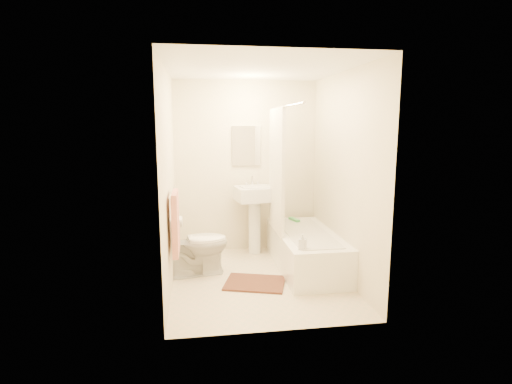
{
  "coord_description": "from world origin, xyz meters",
  "views": [
    {
      "loc": [
        -0.69,
        -4.4,
        1.81
      ],
      "look_at": [
        0.0,
        0.25,
        1.0
      ],
      "focal_mm": 28.0,
      "sensor_mm": 36.0,
      "label": 1
    }
  ],
  "objects": [
    {
      "name": "toilet",
      "position": [
        -0.73,
        0.29,
        0.38
      ],
      "size": [
        0.83,
        0.55,
        0.76
      ],
      "primitive_type": "imported",
      "rotation": [
        0.0,
        0.0,
        1.74
      ],
      "color": "silver",
      "rests_on": "floor"
    },
    {
      "name": "wall_back",
      "position": [
        0.0,
        1.2,
        1.2
      ],
      "size": [
        2.0,
        0.02,
        2.4
      ],
      "primitive_type": "cube",
      "color": "beige",
      "rests_on": "ground"
    },
    {
      "name": "bath_mat",
      "position": [
        -0.07,
        -0.13,
        0.01
      ],
      "size": [
        0.78,
        0.67,
        0.02
      ],
      "primitive_type": "cube",
      "rotation": [
        0.0,
        0.0,
        -0.3
      ],
      "color": "#4B2520",
      "rests_on": "floor"
    },
    {
      "name": "ceiling",
      "position": [
        0.0,
        0.0,
        2.4
      ],
      "size": [
        2.4,
        2.4,
        0.0
      ],
      "primitive_type": "plane",
      "color": "white",
      "rests_on": "ground"
    },
    {
      "name": "towel_bar",
      "position": [
        -0.96,
        -0.25,
        1.1
      ],
      "size": [
        0.02,
        0.6,
        0.02
      ],
      "primitive_type": "cylinder",
      "rotation": [
        1.57,
        0.0,
        0.0
      ],
      "color": "silver",
      "rests_on": "wall_left"
    },
    {
      "name": "bathtub",
      "position": [
        0.64,
        0.3,
        0.23
      ],
      "size": [
        0.71,
        1.63,
        0.46
      ],
      "primitive_type": null,
      "color": "white",
      "rests_on": "floor"
    },
    {
      "name": "wall_left",
      "position": [
        -1.0,
        0.0,
        1.2
      ],
      "size": [
        0.02,
        2.4,
        2.4
      ],
      "primitive_type": "cube",
      "color": "beige",
      "rests_on": "ground"
    },
    {
      "name": "shower_curtain",
      "position": [
        0.3,
        0.5,
        1.22
      ],
      "size": [
        0.04,
        0.8,
        1.55
      ],
      "primitive_type": "cube",
      "color": "silver",
      "rests_on": "curtain_rod"
    },
    {
      "name": "sink",
      "position": [
        0.09,
        0.95,
        0.52
      ],
      "size": [
        0.59,
        0.51,
        1.04
      ],
      "primitive_type": null,
      "rotation": [
        0.0,
        0.0,
        0.17
      ],
      "color": "silver",
      "rests_on": "floor"
    },
    {
      "name": "floor",
      "position": [
        0.0,
        0.0,
        0.0
      ],
      "size": [
        2.4,
        2.4,
        0.0
      ],
      "primitive_type": "plane",
      "color": "beige",
      "rests_on": "ground"
    },
    {
      "name": "wall_right",
      "position": [
        1.0,
        0.0,
        1.2
      ],
      "size": [
        0.02,
        2.4,
        2.4
      ],
      "primitive_type": "cube",
      "color": "beige",
      "rests_on": "ground"
    },
    {
      "name": "towel",
      "position": [
        -0.93,
        -0.25,
        0.78
      ],
      "size": [
        0.06,
        0.45,
        0.66
      ],
      "primitive_type": "cube",
      "color": "#CC7266",
      "rests_on": "towel_bar"
    },
    {
      "name": "mirror",
      "position": [
        0.0,
        1.18,
        1.5
      ],
      "size": [
        0.4,
        0.03,
        0.55
      ],
      "primitive_type": "cube",
      "color": "white",
      "rests_on": "wall_back"
    },
    {
      "name": "scrub_brush",
      "position": [
        0.64,
        0.89,
        0.48
      ],
      "size": [
        0.13,
        0.22,
        0.04
      ],
      "primitive_type": "cube",
      "rotation": [
        0.0,
        0.0,
        0.3
      ],
      "color": "#4ABF5C",
      "rests_on": "bathtub"
    },
    {
      "name": "soap_bottle",
      "position": [
        0.42,
        -0.34,
        0.54
      ],
      "size": [
        0.1,
        0.1,
        0.17
      ],
      "primitive_type": "imported",
      "rotation": [
        0.0,
        0.0,
        -0.41
      ],
      "color": "white",
      "rests_on": "bathtub"
    },
    {
      "name": "toilet_paper",
      "position": [
        -0.93,
        0.12,
        0.7
      ],
      "size": [
        0.11,
        0.12,
        0.12
      ],
      "primitive_type": "cylinder",
      "rotation": [
        0.0,
        1.57,
        0.0
      ],
      "color": "white",
      "rests_on": "wall_left"
    },
    {
      "name": "curtain_rod",
      "position": [
        0.3,
        0.1,
        2.0
      ],
      "size": [
        0.03,
        1.7,
        0.03
      ],
      "primitive_type": "cylinder",
      "rotation": [
        1.57,
        0.0,
        0.0
      ],
      "color": "silver",
      "rests_on": "wall_back"
    }
  ]
}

